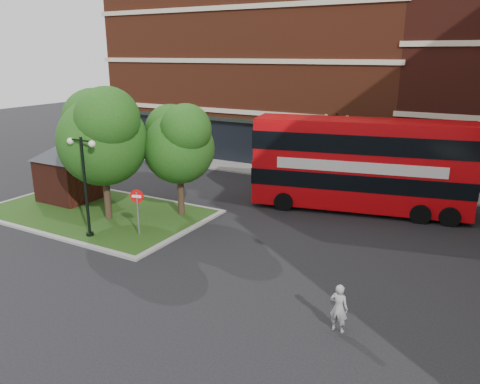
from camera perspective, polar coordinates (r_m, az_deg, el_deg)
The scene contains 15 objects.
ground at distance 20.58m, azimuth -7.49°, elevation -8.62°, with size 120.00×120.00×0.00m, color black.
pavement_far at distance 34.38m, azimuth 9.12°, elevation 1.80°, with size 44.00×3.00×0.12m, color slate.
terrace_far_left at distance 43.37m, azimuth 2.94°, elevation 14.31°, with size 26.00×12.00×14.00m, color maroon.
traffic_island at distance 27.67m, azimuth -17.14°, elevation -2.38°, with size 12.60×7.60×0.15m.
kiosk at distance 29.89m, azimuth -20.13°, elevation 3.21°, with size 6.51×6.51×3.60m.
tree_island_west at distance 25.28m, azimuth -16.52°, elevation 6.99°, with size 5.40×4.71×7.21m.
tree_island_east at distance 25.23m, azimuth -7.53°, elevation 6.24°, with size 4.46×3.90×6.29m.
lamp_island at distance 23.31m, azimuth -18.37°, elevation 1.10°, with size 1.72×0.36×5.00m.
lamp_far_left at distance 31.29m, azimuth 11.49°, elevation 5.42°, with size 1.72×0.36×5.00m.
lamp_far_right at distance 29.89m, azimuth 26.21°, elevation 3.51°, with size 1.72×0.36×5.00m.
bus at distance 27.18m, azimuth 14.49°, elevation 3.91°, with size 12.25×5.21×4.56m.
woman at distance 15.84m, azimuth 11.95°, elevation -13.66°, with size 0.61×0.40×1.67m, color gray.
car_silver at distance 34.45m, azimuth 6.01°, elevation 2.94°, with size 1.50×3.72×1.27m, color silver.
car_white at distance 32.44m, azimuth 17.17°, elevation 1.44°, with size 1.37×3.92×1.29m, color silver.
no_entry_sign at distance 23.12m, azimuth -12.41°, elevation -1.36°, with size 0.66×0.25×2.45m.
Camera 1 is at (11.37, -14.77, 8.72)m, focal length 35.00 mm.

